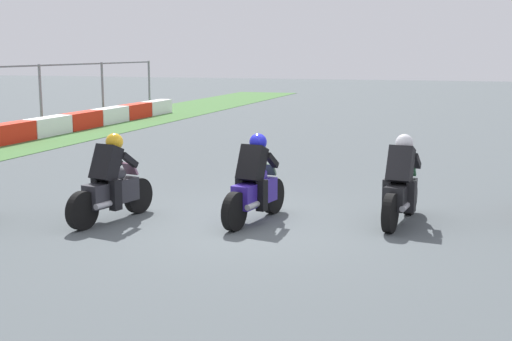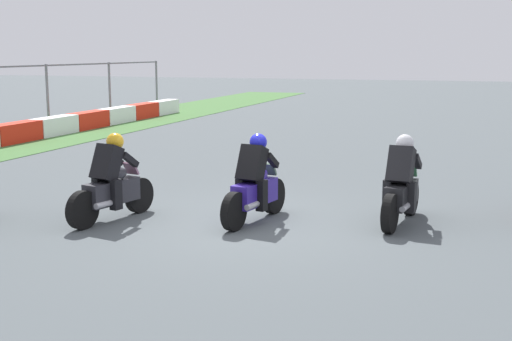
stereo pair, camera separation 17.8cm
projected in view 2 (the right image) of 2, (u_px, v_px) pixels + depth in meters
ground_plane at (254, 223)px, 11.83m from camera, size 120.00×120.00×0.00m
rider_lane_b at (402, 187)px, 11.70m from camera, size 2.04×0.58×1.51m
rider_lane_c at (255, 186)px, 11.83m from camera, size 2.03×0.61×1.51m
rider_lane_d at (112, 185)px, 11.92m from camera, size 2.02×0.64×1.51m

